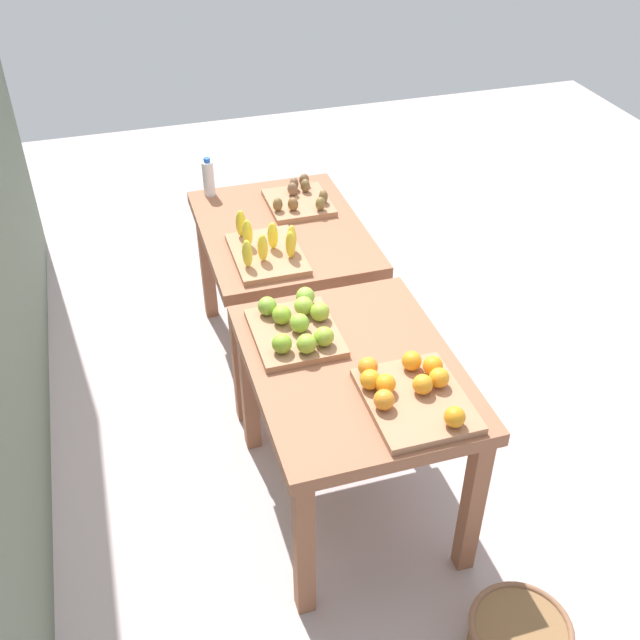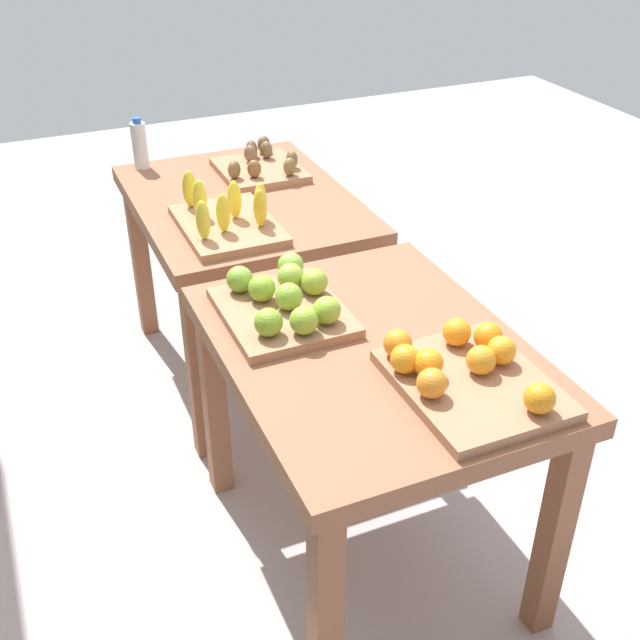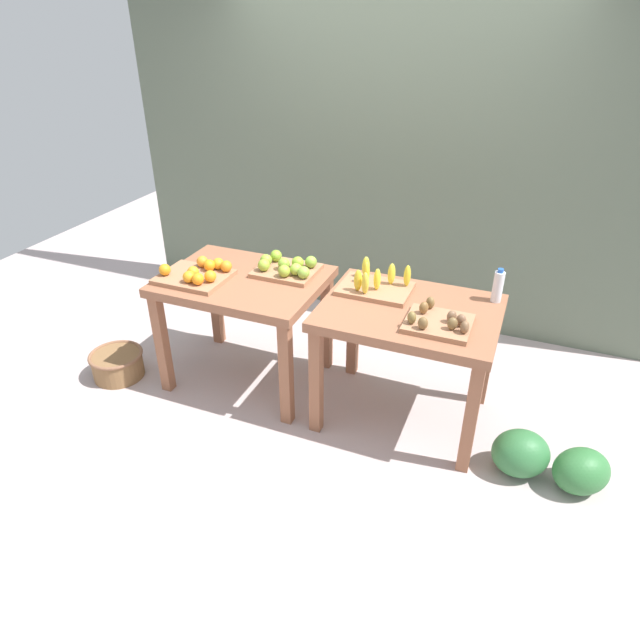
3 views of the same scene
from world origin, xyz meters
The scene contains 9 objects.
ground_plane centered at (0.00, 0.00, 0.00)m, with size 8.00×8.00×0.00m, color #B7A5A5.
display_table_left centered at (-0.56, 0.00, 0.67)m, with size 1.04×0.80×0.79m.
display_table_right centered at (0.56, 0.00, 0.67)m, with size 1.04×0.80×0.79m.
orange_bin centered at (-0.82, -0.14, 0.83)m, with size 0.44×0.38×0.11m.
apple_bin centered at (-0.32, 0.16, 0.84)m, with size 0.42×0.34×0.11m.
banana_crate centered at (0.30, 0.14, 0.84)m, with size 0.44×0.32×0.17m.
kiwi_bin centered at (0.76, -0.15, 0.82)m, with size 0.36×0.33×0.10m.
water_bottle centered at (1.01, 0.28, 0.89)m, with size 0.06×0.06×0.21m.
watermelon_pile centered at (1.46, -0.25, 0.13)m, with size 0.72×0.40×0.28m.
Camera 2 is at (-2.17, 0.85, 2.00)m, focal length 44.65 mm.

